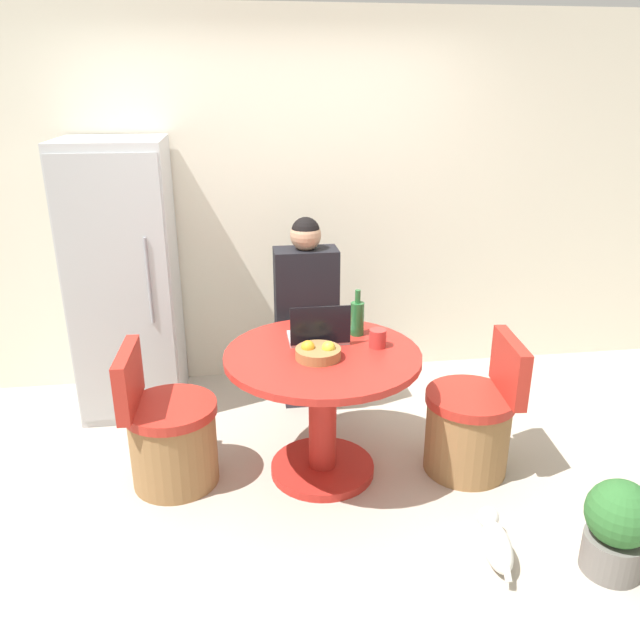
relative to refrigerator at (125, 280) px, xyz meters
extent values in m
plane|color=#B2A899|center=(1.07, -1.21, -0.90)|extent=(12.00, 12.00, 0.00)
cube|color=silver|center=(1.07, 0.38, 0.40)|extent=(7.00, 0.06, 2.60)
cube|color=silver|center=(0.00, 0.01, 0.00)|extent=(0.65, 0.66, 1.80)
cube|color=#AFB2B5|center=(0.00, -0.33, 0.00)|extent=(0.62, 0.01, 1.69)
cylinder|color=gray|center=(0.20, -0.34, 0.09)|extent=(0.02, 0.02, 0.54)
cylinder|color=#B2261E|center=(1.16, -1.03, -0.87)|extent=(0.60, 0.60, 0.05)
cylinder|color=#B2261E|center=(1.16, -1.03, -0.52)|extent=(0.16, 0.16, 0.66)
cylinder|color=#B2261E|center=(1.16, -1.03, -0.16)|extent=(1.07, 1.07, 0.04)
cylinder|color=olive|center=(1.99, -1.11, -0.68)|extent=(0.47, 0.47, 0.43)
cylinder|color=#AD281E|center=(1.99, -1.11, -0.44)|extent=(0.50, 0.50, 0.06)
cube|color=#AD281E|center=(2.19, -1.13, -0.25)|extent=(0.12, 0.46, 0.32)
cylinder|color=olive|center=(0.33, -0.99, -0.68)|extent=(0.47, 0.47, 0.43)
cylinder|color=#AD281E|center=(0.33, -0.99, -0.44)|extent=(0.50, 0.50, 0.06)
cube|color=#AD281E|center=(0.13, -0.98, -0.25)|extent=(0.09, 0.46, 0.32)
cube|color=#2D2D38|center=(1.16, -0.17, -0.66)|extent=(0.28, 0.16, 0.49)
cube|color=#2D2D38|center=(1.16, -0.23, -0.34)|extent=(0.32, 0.36, 0.14)
cube|color=black|center=(1.16, -0.31, -0.01)|extent=(0.40, 0.22, 0.52)
sphere|color=tan|center=(1.16, -0.31, 0.33)|extent=(0.19, 0.19, 0.19)
sphere|color=black|center=(1.16, -0.31, 0.36)|extent=(0.18, 0.18, 0.18)
cube|color=#B7B7BC|center=(1.16, -0.84, -0.14)|extent=(0.33, 0.22, 0.02)
cube|color=black|center=(1.16, -0.95, -0.02)|extent=(0.33, 0.01, 0.22)
cylinder|color=olive|center=(1.13, -1.09, -0.12)|extent=(0.24, 0.24, 0.05)
sphere|color=gold|center=(1.18, -1.10, -0.09)|extent=(0.07, 0.07, 0.07)
sphere|color=orange|center=(1.07, -1.08, -0.09)|extent=(0.07, 0.07, 0.07)
cylinder|color=#B2332D|center=(1.47, -0.99, -0.09)|extent=(0.09, 0.09, 0.10)
cylinder|color=#23602D|center=(1.39, -0.80, -0.05)|extent=(0.08, 0.08, 0.19)
cylinder|color=#23602D|center=(1.39, -0.80, 0.09)|extent=(0.03, 0.03, 0.08)
ellipsoid|color=white|center=(1.86, -1.86, -0.81)|extent=(0.16, 0.32, 0.17)
sphere|color=white|center=(1.89, -1.69, -0.78)|extent=(0.11, 0.11, 0.11)
cylinder|color=white|center=(1.84, -2.00, -0.80)|extent=(0.05, 0.13, 0.10)
cylinder|color=slate|center=(2.36, -1.99, -0.81)|extent=(0.27, 0.27, 0.19)
sphere|color=#2D662D|center=(2.36, -1.99, -0.58)|extent=(0.30, 0.30, 0.30)
camera|label=1|loc=(0.71, -4.06, 1.21)|focal=35.00mm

